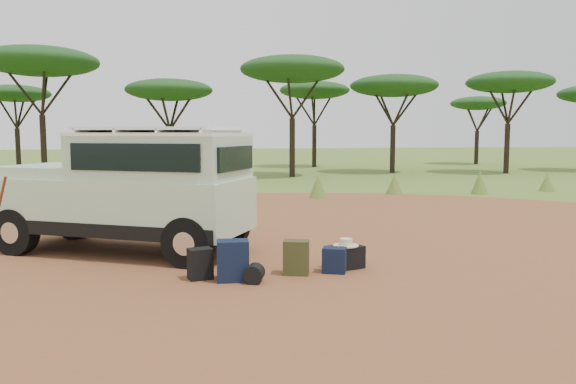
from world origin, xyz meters
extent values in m
plane|color=#54762A|center=(0.00, 0.00, 0.00)|extent=(140.00, 140.00, 0.00)
cylinder|color=brown|center=(0.00, 0.00, 0.00)|extent=(23.00, 23.00, 0.01)
cone|color=#54762A|center=(-6.00, 8.30, 0.42)|extent=(0.60, 0.60, 0.85)
cone|color=#54762A|center=(-3.00, 9.20, 0.35)|extent=(0.60, 0.60, 0.70)
cone|color=#54762A|center=(0.00, 8.80, 0.45)|extent=(0.60, 0.60, 0.90)
cone|color=#54762A|center=(3.00, 8.40, 0.40)|extent=(0.60, 0.60, 0.80)
cone|color=#54762A|center=(6.00, 9.10, 0.38)|extent=(0.60, 0.60, 0.75)
cone|color=#54762A|center=(9.00, 8.50, 0.42)|extent=(0.60, 0.60, 0.85)
cone|color=#54762A|center=(12.00, 8.90, 0.35)|extent=(0.60, 0.60, 0.70)
cylinder|color=black|center=(-8.00, 19.00, 1.53)|extent=(0.28, 0.28, 3.06)
ellipsoid|color=#163714|center=(-8.00, 19.00, 5.58)|extent=(5.50, 5.50, 1.38)
cylinder|color=black|center=(-2.00, 18.20, 1.17)|extent=(0.28, 0.28, 2.34)
ellipsoid|color=#163714|center=(-2.00, 18.20, 4.26)|extent=(4.20, 4.20, 1.05)
cylinder|color=black|center=(4.00, 17.80, 1.46)|extent=(0.28, 0.28, 2.93)
ellipsoid|color=#163714|center=(4.00, 17.80, 5.33)|extent=(5.20, 5.20, 1.30)
cylinder|color=black|center=(10.00, 19.50, 1.30)|extent=(0.28, 0.28, 2.61)
ellipsoid|color=#163714|center=(10.00, 19.50, 4.76)|extent=(4.80, 4.80, 1.20)
cylinder|color=black|center=(16.00, 18.00, 1.35)|extent=(0.28, 0.28, 2.70)
ellipsoid|color=#163714|center=(16.00, 18.00, 4.92)|extent=(4.60, 4.60, 1.15)
cylinder|color=black|center=(-11.00, 26.00, 1.24)|extent=(0.28, 0.28, 2.48)
ellipsoid|color=#163714|center=(-11.00, 26.00, 4.51)|extent=(4.00, 4.00, 1.00)
cylinder|color=black|center=(7.00, 25.50, 1.35)|extent=(0.28, 0.28, 2.70)
ellipsoid|color=#163714|center=(7.00, 25.50, 4.92)|extent=(4.50, 4.50, 1.12)
cylinder|color=black|center=(19.00, 26.50, 1.17)|extent=(0.28, 0.28, 2.34)
ellipsoid|color=#163714|center=(19.00, 26.50, 4.26)|extent=(3.80, 3.80, 0.95)
cube|color=#B3D1B2|center=(-2.59, 0.75, 0.90)|extent=(4.87, 3.75, 0.96)
cube|color=black|center=(-2.59, 0.75, 0.54)|extent=(4.81, 3.75, 0.24)
cube|color=#B3D1B2|center=(-1.87, 0.38, 1.76)|extent=(3.32, 2.89, 0.75)
cube|color=white|center=(-1.87, 0.38, 2.16)|extent=(3.33, 2.92, 0.06)
cube|color=white|center=(-1.87, 0.38, 2.26)|extent=(3.08, 2.72, 0.05)
cube|color=#B3D1B2|center=(-3.85, 1.42, 1.48)|extent=(2.29, 2.33, 0.20)
cube|color=black|center=(-3.10, 1.02, 1.79)|extent=(0.86, 1.43, 0.53)
cube|color=black|center=(-2.30, -0.43, 1.79)|extent=(2.13, 1.15, 0.45)
cube|color=black|center=(-1.45, 1.18, 1.79)|extent=(2.13, 1.15, 0.45)
cube|color=black|center=(-0.61, -0.29, 1.76)|extent=(0.74, 1.34, 0.42)
cube|color=black|center=(-4.65, 1.83, 0.60)|extent=(0.97, 1.68, 0.34)
cylinder|color=black|center=(-4.75, 1.89, 1.41)|extent=(0.67, 1.19, 0.07)
cylinder|color=black|center=(-4.75, 1.89, 0.88)|extent=(0.67, 1.19, 0.07)
cylinder|color=silver|center=(-4.90, 1.65, 1.21)|extent=(0.17, 0.23, 0.22)
cylinder|color=silver|center=(-4.64, 2.15, 1.21)|extent=(0.17, 0.23, 0.22)
cube|color=white|center=(-4.72, 1.87, 0.72)|extent=(0.23, 0.39, 0.12)
cylinder|color=black|center=(-2.62, 1.76, 1.68)|extent=(0.11, 0.11, 0.83)
cylinder|color=black|center=(-4.48, 0.83, 0.42)|extent=(0.88, 0.64, 0.85)
cylinder|color=black|center=(-3.73, 2.27, 0.42)|extent=(0.88, 0.64, 0.85)
cylinder|color=black|center=(-1.45, -0.76, 0.42)|extent=(0.88, 0.64, 0.85)
cylinder|color=black|center=(-0.70, 0.67, 0.42)|extent=(0.88, 0.64, 0.85)
cube|color=black|center=(-1.28, -1.54, 0.24)|extent=(0.40, 0.33, 0.47)
cube|color=#101D34|center=(-0.81, -1.72, 0.31)|extent=(0.49, 0.36, 0.61)
cube|color=#363B1B|center=(0.19, -1.53, 0.27)|extent=(0.45, 0.38, 0.54)
cube|color=#101D34|center=(0.80, -1.54, 0.20)|extent=(0.44, 0.39, 0.40)
cube|color=black|center=(1.06, -1.29, 0.19)|extent=(0.62, 0.53, 0.37)
cylinder|color=black|center=(-0.52, -1.90, 0.14)|extent=(0.36, 0.36, 0.28)
cylinder|color=beige|center=(1.06, -1.29, 0.38)|extent=(0.41, 0.41, 0.02)
cylinder|color=beige|center=(1.06, -1.29, 0.44)|extent=(0.21, 0.21, 0.10)
camera|label=1|loc=(-1.55, -9.86, 2.19)|focal=35.00mm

